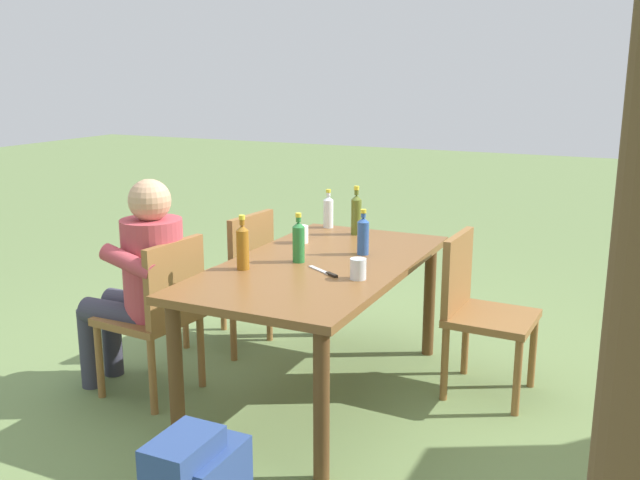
% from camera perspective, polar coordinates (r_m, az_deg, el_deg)
% --- Properties ---
extents(ground_plane, '(24.00, 24.00, 0.00)m').
position_cam_1_polar(ground_plane, '(3.98, 0.00, -12.08)').
color(ground_plane, '#6B844C').
extents(dining_table, '(1.71, 0.91, 0.74)m').
position_cam_1_polar(dining_table, '(3.75, 0.00, -3.07)').
color(dining_table, brown).
rests_on(dining_table, ground_plane).
extents(chair_near_right, '(0.48, 0.48, 0.87)m').
position_cam_1_polar(chair_near_right, '(3.86, -12.75, -5.44)').
color(chair_near_right, olive).
rests_on(chair_near_right, ground_plane).
extents(chair_near_left, '(0.48, 0.48, 0.87)m').
position_cam_1_polar(chair_near_left, '(4.46, -6.69, -2.62)').
color(chair_near_left, olive).
rests_on(chair_near_left, ground_plane).
extents(chair_far_left, '(0.46, 0.46, 0.87)m').
position_cam_1_polar(chair_far_left, '(3.92, 12.53, -5.15)').
color(chair_far_left, olive).
rests_on(chair_far_left, ground_plane).
extents(person_in_white_shirt, '(0.47, 0.62, 1.18)m').
position_cam_1_polar(person_in_white_shirt, '(3.88, -14.08, -2.82)').
color(person_in_white_shirt, '#B7424C').
rests_on(person_in_white_shirt, ground_plane).
extents(bottle_clear, '(0.06, 0.06, 0.25)m').
position_cam_1_polar(bottle_clear, '(4.52, 0.67, 2.33)').
color(bottle_clear, white).
rests_on(bottle_clear, dining_table).
extents(bottle_amber, '(0.06, 0.06, 0.28)m').
position_cam_1_polar(bottle_amber, '(3.58, -6.22, -0.49)').
color(bottle_amber, '#996019').
rests_on(bottle_amber, dining_table).
extents(bottle_blue, '(0.06, 0.06, 0.25)m').
position_cam_1_polar(bottle_blue, '(3.86, 3.48, 0.40)').
color(bottle_blue, '#2D56A3').
rests_on(bottle_blue, dining_table).
extents(bottle_green, '(0.06, 0.06, 0.26)m').
position_cam_1_polar(bottle_green, '(3.70, -1.73, -0.08)').
color(bottle_green, '#287A38').
rests_on(bottle_green, dining_table).
extents(bottle_olive, '(0.06, 0.06, 0.30)m').
position_cam_1_polar(bottle_olive, '(4.33, 2.93, 2.12)').
color(bottle_olive, '#566623').
rests_on(bottle_olive, dining_table).
extents(cup_white, '(0.08, 0.08, 0.10)m').
position_cam_1_polar(cup_white, '(4.13, -1.52, 0.46)').
color(cup_white, white).
rests_on(cup_white, dining_table).
extents(cup_glass, '(0.08, 0.08, 0.10)m').
position_cam_1_polar(cup_glass, '(3.42, 3.08, -2.33)').
color(cup_glass, silver).
rests_on(cup_glass, dining_table).
extents(table_knife, '(0.15, 0.21, 0.01)m').
position_cam_1_polar(table_knife, '(3.53, 0.41, -2.59)').
color(table_knife, silver).
rests_on(table_knife, dining_table).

